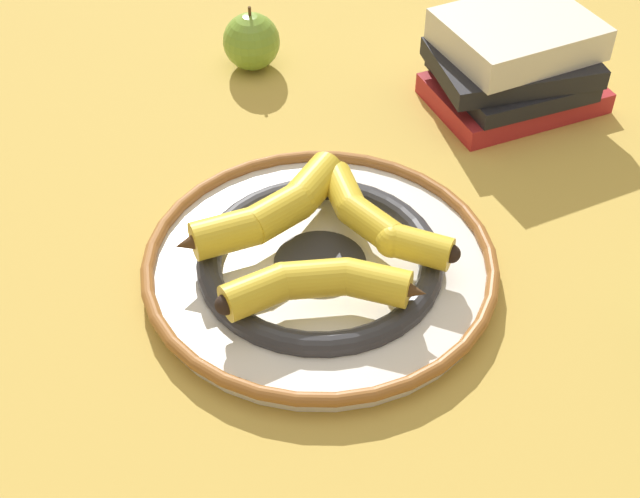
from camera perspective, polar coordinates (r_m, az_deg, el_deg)
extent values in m
plane|color=gold|center=(0.91, -0.51, -0.60)|extent=(2.80, 2.80, 0.00)
cylinder|color=white|center=(0.89, 0.00, -1.27)|extent=(0.34, 0.34, 0.01)
torus|color=#2D2D33|center=(0.88, 0.00, -0.74)|extent=(0.25, 0.25, 0.02)
cylinder|color=#2D2D33|center=(0.89, 0.00, -0.88)|extent=(0.09, 0.09, 0.00)
torus|color=#995B28|center=(0.89, 0.00, -0.78)|extent=(0.36, 0.36, 0.01)
cylinder|color=gold|center=(0.82, 3.72, -2.20)|extent=(0.06, 0.04, 0.04)
cylinder|color=gold|center=(0.82, -0.30, -1.92)|extent=(0.07, 0.06, 0.04)
cylinder|color=gold|center=(0.81, -4.20, -2.81)|extent=(0.07, 0.07, 0.04)
sphere|color=gold|center=(0.83, 1.74, -1.76)|extent=(0.04, 0.04, 0.04)
sphere|color=gold|center=(0.82, -2.36, -2.08)|extent=(0.04, 0.04, 0.04)
cone|color=#472D19|center=(0.82, 5.73, -2.64)|extent=(0.03, 0.03, 0.03)
sphere|color=black|center=(0.81, -6.08, -3.56)|extent=(0.02, 0.02, 0.02)
cylinder|color=gold|center=(0.87, -6.21, 0.95)|extent=(0.07, 0.07, 0.04)
cylinder|color=gold|center=(0.89, -2.79, 2.33)|extent=(0.06, 0.07, 0.04)
cylinder|color=gold|center=(0.93, -0.36, 4.24)|extent=(0.05, 0.07, 0.04)
sphere|color=gold|center=(0.88, -4.32, 1.46)|extent=(0.04, 0.04, 0.04)
sphere|color=gold|center=(0.91, -1.30, 3.18)|extent=(0.04, 0.04, 0.04)
cone|color=#472D19|center=(0.87, -8.12, 0.44)|extent=(0.05, 0.04, 0.03)
sphere|color=black|center=(0.95, 0.54, 5.26)|extent=(0.02, 0.02, 0.02)
cylinder|color=gold|center=(0.92, 1.48, 3.74)|extent=(0.06, 0.07, 0.03)
cylinder|color=gold|center=(0.88, 3.32, 1.65)|extent=(0.07, 0.06, 0.03)
cylinder|color=gold|center=(0.86, 6.52, 0.17)|extent=(0.06, 0.04, 0.03)
sphere|color=gold|center=(0.90, 2.02, 2.58)|extent=(0.03, 0.03, 0.03)
sphere|color=gold|center=(0.87, 4.67, 0.68)|extent=(0.03, 0.03, 0.03)
cone|color=#472D19|center=(0.94, 0.97, 4.84)|extent=(0.04, 0.04, 0.02)
sphere|color=black|center=(0.86, 8.39, -0.34)|extent=(0.02, 0.02, 0.02)
cube|color=#AD2328|center=(1.15, 12.27, 9.73)|extent=(0.24, 0.24, 0.03)
cube|color=white|center=(1.16, 12.48, 9.78)|extent=(0.23, 0.22, 0.02)
cube|color=black|center=(1.14, 12.14, 10.78)|extent=(0.22, 0.22, 0.02)
cube|color=white|center=(1.14, 12.31, 10.82)|extent=(0.21, 0.21, 0.02)
cube|color=black|center=(1.12, 12.19, 11.58)|extent=(0.23, 0.21, 0.02)
cube|color=white|center=(1.13, 12.41, 11.61)|extent=(0.22, 0.20, 0.02)
cube|color=silver|center=(1.12, 12.54, 13.28)|extent=(0.22, 0.22, 0.04)
cube|color=white|center=(1.12, 12.73, 13.32)|extent=(0.21, 0.21, 0.03)
sphere|color=olive|center=(1.19, -4.41, 13.10)|extent=(0.07, 0.07, 0.07)
cylinder|color=#4C3319|center=(1.17, -4.53, 14.93)|extent=(0.00, 0.00, 0.01)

